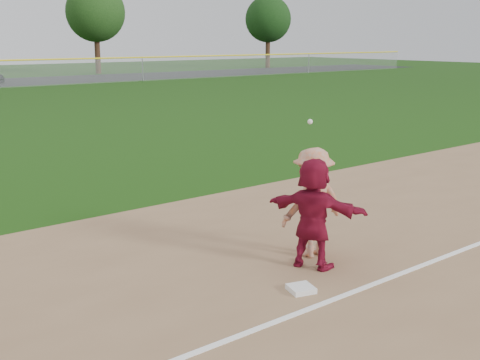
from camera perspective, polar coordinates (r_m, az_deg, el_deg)
ground at (r=9.31m, az=5.84°, el=-9.49°), size 160.00×160.00×0.00m
foul_line at (r=8.79m, az=9.55°, el=-10.85°), size 60.00×0.10×0.01m
first_base at (r=8.89m, az=5.81°, el=-10.22°), size 0.43×0.43×0.08m
base_runner at (r=9.54m, az=6.98°, el=-3.14°), size 1.13×1.73×1.78m
first_base_play at (r=10.05m, az=6.92°, el=-2.12°), size 1.25×0.89×2.40m
tree_3 at (r=65.28m, az=-13.55°, el=15.20°), size 6.00×6.00×9.19m
tree_4 at (r=76.11m, az=2.68°, el=14.98°), size 5.60×5.60×8.67m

